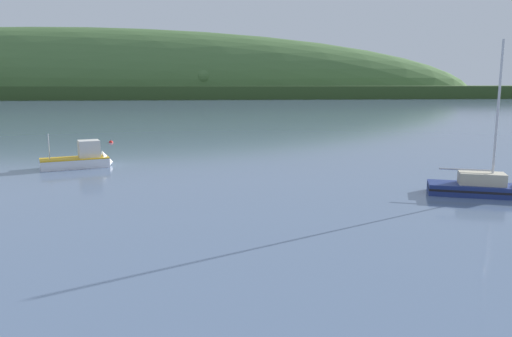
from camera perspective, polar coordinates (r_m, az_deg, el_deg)
The scene contains 4 objects.
far_shoreline_hill at distance 261.39m, azimuth -19.00°, elevation 7.87°, with size 537.36×139.29×67.04m.
sailboat_near_mooring at distance 32.63m, azimuth 25.39°, elevation -2.51°, with size 6.63×4.65×10.02m.
fishing_boat_moored at distance 41.91m, azimuth -19.37°, elevation 0.85°, with size 5.84×3.25×3.45m.
mooring_buoy_far_upstream at distance 58.45m, azimuth -16.39°, elevation 2.89°, with size 0.48×0.48×0.56m.
Camera 1 is at (-7.95, -1.07, 6.63)m, focal length 34.65 mm.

